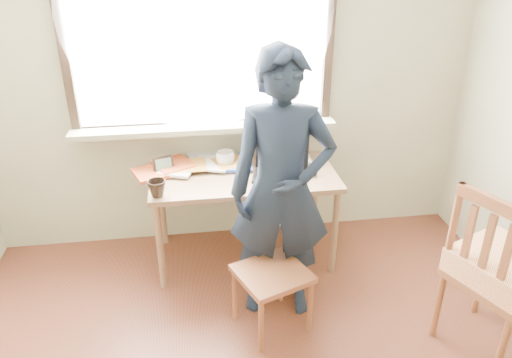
{
  "coord_description": "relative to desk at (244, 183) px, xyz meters",
  "views": [
    {
      "loc": [
        -0.32,
        -1.42,
        2.18
      ],
      "look_at": [
        0.02,
        0.95,
        0.98
      ],
      "focal_mm": 35.0,
      "sensor_mm": 36.0,
      "label": 1
    }
  ],
  "objects": [
    {
      "name": "room_shell",
      "position": [
        -0.06,
        -1.43,
        1.03
      ],
      "size": [
        3.52,
        4.02,
        2.61
      ],
      "color": "#B7B493",
      "rests_on": "ground"
    },
    {
      "name": "person",
      "position": [
        0.15,
        -0.54,
        0.22
      ],
      "size": [
        0.66,
        0.49,
        1.66
      ],
      "primitive_type": "imported",
      "rotation": [
        0.0,
        0.0,
        -0.16
      ],
      "color": "black",
      "rests_on": "ground"
    },
    {
      "name": "mouse",
      "position": [
        0.45,
        -0.1,
        0.09
      ],
      "size": [
        0.09,
        0.06,
        0.03
      ],
      "primitive_type": "ellipsoid",
      "color": "black",
      "rests_on": "desk"
    },
    {
      "name": "desk",
      "position": [
        0.0,
        0.0,
        0.0
      ],
      "size": [
        1.27,
        0.63,
        0.68
      ],
      "color": "#846142",
      "rests_on": "ground"
    },
    {
      "name": "laptop",
      "position": [
        0.25,
        -0.03,
        0.13
      ],
      "size": [
        0.43,
        0.38,
        0.25
      ],
      "color": "black",
      "rests_on": "desk"
    },
    {
      "name": "picture_frame",
      "position": [
        -0.54,
        0.1,
        0.13
      ],
      "size": [
        0.14,
        0.06,
        0.11
      ],
      "color": "black",
      "rests_on": "desk"
    },
    {
      "name": "desk_clutter",
      "position": [
        -0.48,
        0.22,
        0.09
      ],
      "size": [
        0.87,
        0.49,
        0.04
      ],
      "color": "#394FBC",
      "rests_on": "desk"
    },
    {
      "name": "book_b",
      "position": [
        0.32,
        0.23,
        0.08
      ],
      "size": [
        0.22,
        0.28,
        0.02
      ],
      "primitive_type": "imported",
      "rotation": [
        0.0,
        0.0,
        -0.11
      ],
      "color": "white",
      "rests_on": "desk"
    },
    {
      "name": "side_chair",
      "position": [
        1.26,
        -1.08,
        -0.07
      ],
      "size": [
        0.6,
        0.62,
        1.03
      ],
      "color": "brown",
      "rests_on": "ground"
    },
    {
      "name": "mug_white",
      "position": [
        -0.11,
        0.16,
        0.12
      ],
      "size": [
        0.17,
        0.17,
        0.1
      ],
      "primitive_type": "imported",
      "rotation": [
        0.0,
        0.0,
        0.37
      ],
      "color": "white",
      "rests_on": "desk"
    },
    {
      "name": "mug_dark",
      "position": [
        -0.57,
        -0.24,
        0.12
      ],
      "size": [
        0.16,
        0.16,
        0.11
      ],
      "primitive_type": "imported",
      "rotation": [
        0.0,
        0.0,
        -0.63
      ],
      "color": "black",
      "rests_on": "desk"
    },
    {
      "name": "book_a",
      "position": [
        -0.35,
        0.26,
        0.08
      ],
      "size": [
        0.27,
        0.31,
        0.02
      ],
      "primitive_type": "imported",
      "rotation": [
        0.0,
        0.0,
        0.29
      ],
      "color": "white",
      "rests_on": "desk"
    },
    {
      "name": "work_chair",
      "position": [
        0.07,
        -0.74,
        -0.27
      ],
      "size": [
        0.5,
        0.49,
        0.4
      ],
      "color": "brown",
      "rests_on": "ground"
    }
  ]
}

